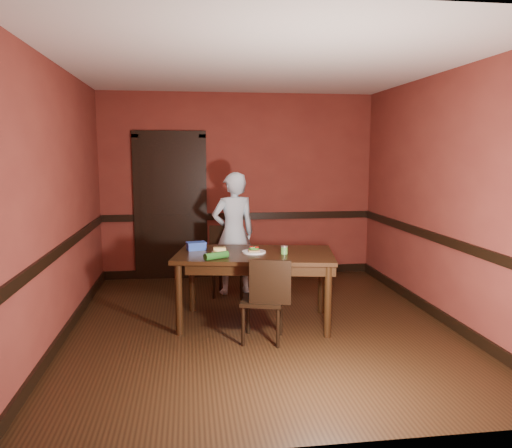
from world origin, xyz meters
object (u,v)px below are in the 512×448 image
object	(u,v)px
sandwich_plate	(254,251)
person	(234,233)
chair_near	(262,299)
food_tub	(196,246)
sauce_jar	(284,250)
dining_table	(255,288)
chair_far	(230,262)
cheese_saucer	(220,251)

from	to	relation	value
sandwich_plate	person	bearing A→B (deg)	95.10
person	sandwich_plate	world-z (taller)	person
person	chair_near	bearing A→B (deg)	80.48
sandwich_plate	food_tub	distance (m)	0.65
sauce_jar	food_tub	distance (m)	0.98
chair_near	person	bearing A→B (deg)	-70.58
dining_table	sauce_jar	world-z (taller)	sauce_jar
dining_table	chair_far	size ratio (longest dim) A/B	1.87
dining_table	chair_far	xyz separation A→B (m)	(-0.17, 1.10, 0.05)
chair_far	sandwich_plate	world-z (taller)	chair_far
person	sandwich_plate	distance (m)	1.22
sandwich_plate	cheese_saucer	world-z (taller)	sandwich_plate
person	food_tub	xyz separation A→B (m)	(-0.50, -0.97, 0.03)
sauce_jar	food_tub	xyz separation A→B (m)	(-0.92, 0.35, -0.00)
dining_table	chair_near	bearing A→B (deg)	-78.68
chair_far	cheese_saucer	xyz separation A→B (m)	(-0.20, -1.04, 0.36)
dining_table	chair_near	xyz separation A→B (m)	(0.01, -0.52, 0.03)
dining_table	sauce_jar	xyz separation A→B (m)	(0.30, -0.11, 0.43)
chair_far	person	distance (m)	0.37
sandwich_plate	food_tub	size ratio (longest dim) A/B	1.10
person	cheese_saucer	xyz separation A→B (m)	(-0.25, -1.16, 0.00)
person	sauce_jar	size ratio (longest dim) A/B	18.02
cheese_saucer	food_tub	bearing A→B (deg)	142.95
chair_far	cheese_saucer	world-z (taller)	chair_far
chair_far	cheese_saucer	size ratio (longest dim) A/B	5.11
sandwich_plate	cheese_saucer	distance (m)	0.37
chair_far	cheese_saucer	bearing A→B (deg)	-83.97
dining_table	sauce_jar	size ratio (longest dim) A/B	18.79
chair_near	person	world-z (taller)	person
sandwich_plate	food_tub	world-z (taller)	food_tub
chair_near	sauce_jar	world-z (taller)	sauce_jar
dining_table	chair_near	distance (m)	0.52
person	cheese_saucer	world-z (taller)	person
sauce_jar	cheese_saucer	distance (m)	0.69
sandwich_plate	sauce_jar	size ratio (longest dim) A/B	2.89
person	cheese_saucer	bearing A→B (deg)	63.96
chair_near	dining_table	bearing A→B (deg)	-73.80
sandwich_plate	cheese_saucer	bearing A→B (deg)	171.31
dining_table	person	world-z (taller)	person
food_tub	sandwich_plate	bearing A→B (deg)	-34.06
chair_near	cheese_saucer	bearing A→B (deg)	-41.36
dining_table	food_tub	size ratio (longest dim) A/B	7.12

